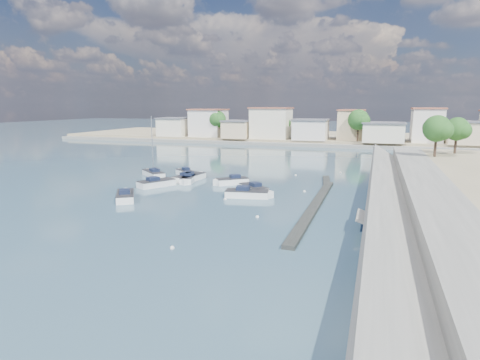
# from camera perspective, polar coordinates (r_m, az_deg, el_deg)

# --- Properties ---
(ground) EXTENTS (400.00, 400.00, 0.00)m
(ground) POSITION_cam_1_polar(r_m,az_deg,el_deg) (72.10, 8.59, 2.24)
(ground) COLOR #2A4654
(ground) RESTS_ON ground
(seawall_walkway) EXTENTS (5.00, 90.00, 1.80)m
(seawall_walkway) POSITION_cam_1_polar(r_m,az_deg,el_deg) (44.63, 25.98, -2.71)
(seawall_walkway) COLOR slate
(seawall_walkway) RESTS_ON ground
(breakwater) EXTENTS (2.00, 31.02, 0.35)m
(breakwater) POSITION_cam_1_polar(r_m,az_deg,el_deg) (44.47, 10.97, -2.82)
(breakwater) COLOR black
(breakwater) RESTS_ON ground
(far_shore_land) EXTENTS (160.00, 40.00, 1.40)m
(far_shore_land) POSITION_cam_1_polar(r_m,az_deg,el_deg) (123.25, 12.99, 5.86)
(far_shore_land) COLOR gray
(far_shore_land) RESTS_ON ground
(far_shore_quay) EXTENTS (160.00, 2.50, 0.80)m
(far_shore_quay) POSITION_cam_1_polar(r_m,az_deg,el_deg) (102.49, 11.74, 4.82)
(far_shore_quay) COLOR slate
(far_shore_quay) RESTS_ON ground
(far_town) EXTENTS (113.01, 12.80, 8.35)m
(far_town) POSITION_cam_1_polar(r_m,az_deg,el_deg) (107.30, 17.96, 7.21)
(far_town) COLOR #ECE3C6
(far_town) RESTS_ON far_shore_land
(shore_trees) EXTENTS (74.56, 38.32, 7.92)m
(shore_trees) POSITION_cam_1_polar(r_m,az_deg,el_deg) (98.52, 16.51, 7.78)
(shore_trees) COLOR #38281E
(shore_trees) RESTS_ON ground
(motorboat_a) EXTENTS (4.08, 4.88, 1.48)m
(motorboat_a) POSITION_cam_1_polar(r_m,az_deg,el_deg) (46.45, -15.99, -2.21)
(motorboat_a) COLOR white
(motorboat_a) RESTS_ON ground
(motorboat_b) EXTENTS (4.08, 5.13, 1.48)m
(motorboat_b) POSITION_cam_1_polar(r_m,az_deg,el_deg) (53.01, -11.55, -0.45)
(motorboat_b) COLOR white
(motorboat_b) RESTS_ON ground
(motorboat_c) EXTENTS (4.42, 4.31, 1.48)m
(motorboat_c) POSITION_cam_1_polar(r_m,az_deg,el_deg) (48.54, 1.80, -1.25)
(motorboat_c) COLOR white
(motorboat_c) RESTS_ON ground
(motorboat_d) EXTENTS (4.35, 3.99, 1.48)m
(motorboat_d) POSITION_cam_1_polar(r_m,az_deg,el_deg) (53.11, -1.39, -0.22)
(motorboat_d) COLOR white
(motorboat_d) RESTS_ON ground
(motorboat_e) EXTENTS (2.88, 6.26, 1.48)m
(motorboat_e) POSITION_cam_1_polar(r_m,az_deg,el_deg) (56.54, -7.04, 0.37)
(motorboat_e) COLOR white
(motorboat_e) RESTS_ON ground
(motorboat_f) EXTENTS (3.72, 3.36, 1.48)m
(motorboat_f) POSITION_cam_1_polar(r_m,az_deg,el_deg) (60.60, -7.91, 1.04)
(motorboat_f) COLOR white
(motorboat_f) RESTS_ON ground
(motorboat_g) EXTENTS (2.48, 4.56, 1.48)m
(motorboat_g) POSITION_cam_1_polar(r_m,az_deg,el_deg) (54.82, -7.43, 0.04)
(motorboat_g) COLOR white
(motorboat_g) RESTS_ON ground
(motorboat_h) EXTENTS (5.57, 2.73, 1.48)m
(motorboat_h) POSITION_cam_1_polar(r_m,az_deg,el_deg) (45.64, 1.36, -2.02)
(motorboat_h) COLOR white
(motorboat_h) RESTS_ON ground
(sailboat) EXTENTS (5.15, 4.75, 9.00)m
(sailboat) POSITION_cam_1_polar(r_m,az_deg,el_deg) (60.47, -12.28, 0.92)
(sailboat) COLOR white
(sailboat) RESTS_ON ground
(mooring_buoys) EXTENTS (10.90, 38.12, 0.34)m
(mooring_buoys) POSITION_cam_1_polar(r_m,az_deg,el_deg) (47.08, 5.41, -2.08)
(mooring_buoys) COLOR silver
(mooring_buoys) RESTS_ON ground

